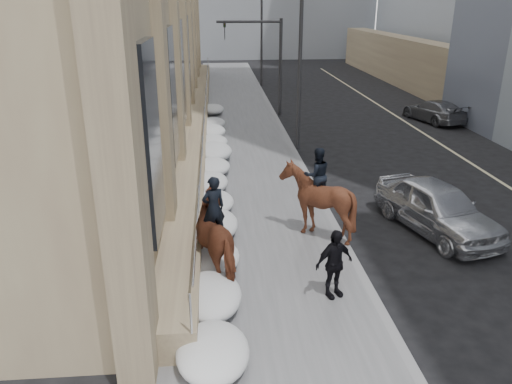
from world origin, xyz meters
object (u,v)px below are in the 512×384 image
at_px(mounted_horse_left, 221,237).
at_px(pedestrian, 334,264).
at_px(mounted_horse_right, 317,198).
at_px(car_grey, 434,111).
at_px(car_silver, 437,207).

relative_size(mounted_horse_left, pedestrian, 1.58).
height_order(mounted_horse_right, pedestrian, mounted_horse_right).
relative_size(mounted_horse_left, car_grey, 0.62).
distance_m(mounted_horse_right, pedestrian, 3.52).
height_order(mounted_horse_left, pedestrian, mounted_horse_left).
distance_m(pedestrian, car_silver, 5.60).
bearing_deg(car_silver, mounted_horse_right, 167.04).
bearing_deg(mounted_horse_left, car_silver, 176.47).
bearing_deg(mounted_horse_right, car_grey, -133.49).
bearing_deg(car_grey, car_silver, 52.13).
height_order(pedestrian, car_silver, pedestrian).
xyz_separation_m(mounted_horse_left, mounted_horse_right, (2.98, 2.29, 0.09)).
xyz_separation_m(mounted_horse_right, car_silver, (3.98, 0.18, -0.52)).
bearing_deg(mounted_horse_left, pedestrian, 133.15).
bearing_deg(mounted_horse_right, car_silver, 173.08).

